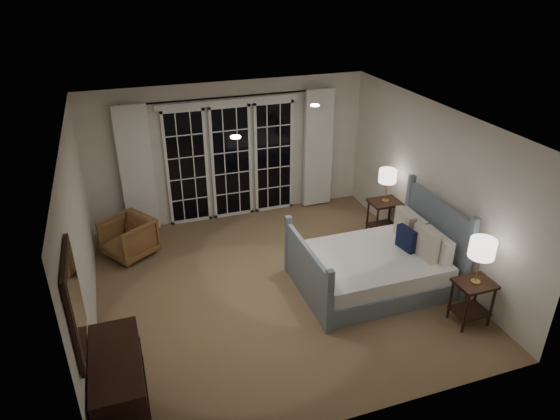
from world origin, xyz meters
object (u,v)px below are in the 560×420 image
object	(u,v)px
lamp_right	(388,176)
armchair	(129,238)
dresser	(120,389)
nightstand_left	(472,296)
nightstand_right	(384,213)
bed	(376,266)
lamp_left	(482,249)

from	to	relation	value
lamp_right	armchair	distance (m)	4.33
dresser	lamp_right	bearing A→B (deg)	30.01
nightstand_left	nightstand_right	size ratio (longest dim) A/B	0.95
bed	armchair	xyz separation A→B (m)	(-3.36, 2.02, 0.01)
nightstand_left	dresser	size ratio (longest dim) A/B	0.53
nightstand_left	nightstand_right	distance (m)	2.43
armchair	nightstand_right	bearing A→B (deg)	46.72
armchair	dresser	size ratio (longest dim) A/B	0.60
bed	dresser	size ratio (longest dim) A/B	1.78
lamp_left	lamp_right	distance (m)	2.43
nightstand_left	nightstand_right	xyz separation A→B (m)	(0.08, 2.43, 0.03)
lamp_right	dresser	distance (m)	5.22
lamp_left	lamp_right	world-z (taller)	lamp_left
nightstand_left	lamp_left	distance (m)	0.71
nightstand_left	lamp_left	xyz separation A→B (m)	(0.00, -0.00, 0.71)
lamp_left	armchair	size ratio (longest dim) A/B	0.87
nightstand_right	lamp_right	world-z (taller)	lamp_right
bed	dresser	bearing A→B (deg)	-160.02
nightstand_right	lamp_left	size ratio (longest dim) A/B	1.06
bed	nightstand_left	bearing A→B (deg)	-57.30
dresser	nightstand_right	bearing A→B (deg)	30.01
nightstand_right	armchair	bearing A→B (deg)	169.79
bed	nightstand_right	xyz separation A→B (m)	(0.83, 1.26, 0.12)
armchair	dresser	xyz separation A→B (m)	(-0.29, -3.34, 0.10)
bed	lamp_right	bearing A→B (deg)	56.66
nightstand_right	armchair	xyz separation A→B (m)	(-4.19, 0.75, -0.11)
dresser	lamp_left	bearing A→B (deg)	2.02
nightstand_left	lamp_left	bearing A→B (deg)	-26.57
nightstand_left	armchair	bearing A→B (deg)	142.24
bed	lamp_right	distance (m)	1.71
lamp_left	lamp_right	bearing A→B (deg)	88.18
lamp_left	armchair	bearing A→B (deg)	142.24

